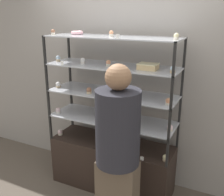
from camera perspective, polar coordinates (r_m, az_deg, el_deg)
name	(u,v)px	position (r m, az deg, el deg)	size (l,w,h in m)	color
ground_plane	(112,185)	(3.56, 0.00, -18.45)	(20.00, 20.00, 0.00)	brown
back_wall	(126,81)	(3.33, 2.98, 3.75)	(8.00, 0.05, 2.60)	gray
display_base	(112,164)	(3.39, 0.00, -14.25)	(1.49, 0.50, 0.62)	black
display_riser_lower	(112,120)	(3.11, 0.00, -4.74)	(1.49, 0.50, 0.32)	black
display_riser_middle	(112,94)	(3.00, 0.00, 0.83)	(1.49, 0.50, 0.32)	black
display_riser_upper	(112,67)	(2.92, 0.00, 6.76)	(1.49, 0.50, 0.32)	black
display_riser_top	(112,38)	(2.88, 0.00, 12.94)	(1.49, 0.50, 0.32)	black
layer_cake_centerpiece	(121,114)	(3.10, 2.01, -3.40)	(0.17, 0.17, 0.11)	brown
sheet_cake_frosted	(148,66)	(2.73, 7.85, 6.83)	(0.20, 0.16, 0.06)	#DBBC84
cupcake_0	(60,132)	(3.47, -11.22, -7.35)	(0.06, 0.06, 0.07)	beige
cupcake_1	(108,144)	(3.12, -0.83, -10.01)	(0.06, 0.06, 0.07)	white
cupcake_2	(165,158)	(2.91, 11.52, -12.66)	(0.06, 0.06, 0.07)	#CCB28C
price_tag_0	(142,159)	(2.88, 6.54, -12.95)	(0.04, 0.00, 0.04)	white
cupcake_3	(58,110)	(3.32, -11.64, -2.66)	(0.06, 0.06, 0.07)	white
cupcake_4	(170,128)	(2.84, 12.50, -6.37)	(0.06, 0.06, 0.07)	beige
price_tag_1	(123,128)	(2.81, 2.43, -6.45)	(0.04, 0.00, 0.04)	white
cupcake_5	(58,85)	(3.27, -11.63, 2.83)	(0.06, 0.06, 0.07)	#CCB28C
cupcake_6	(89,91)	(2.98, -5.03, 1.63)	(0.06, 0.06, 0.07)	#CCB28C
cupcake_7	(127,96)	(2.78, 3.23, 0.50)	(0.06, 0.06, 0.07)	#CCB28C
cupcake_8	(169,102)	(2.65, 12.21, -0.79)	(0.06, 0.06, 0.07)	beige
price_tag_2	(102,96)	(2.80, -2.10, 0.37)	(0.04, 0.00, 0.04)	white
cupcake_9	(58,59)	(3.23, -11.66, 8.39)	(0.05, 0.05, 0.07)	#CCB28C
cupcake_10	(83,61)	(3.03, -6.37, 8.03)	(0.05, 0.05, 0.07)	white
cupcake_11	(108,63)	(2.86, -0.78, 7.57)	(0.05, 0.05, 0.07)	beige
cupcake_12	(173,70)	(2.60, 13.09, 6.05)	(0.05, 0.05, 0.07)	#CCB28C
price_tag_3	(62,63)	(2.98, -10.80, 7.45)	(0.04, 0.00, 0.04)	white
cupcake_13	(53,32)	(3.13, -12.71, 13.82)	(0.05, 0.05, 0.06)	beige
cupcake_14	(111,34)	(2.83, -0.15, 13.85)	(0.05, 0.05, 0.06)	beige
cupcake_15	(176,36)	(2.54, 13.81, 12.87)	(0.05, 0.05, 0.06)	beige
price_tag_4	(118,36)	(2.60, 1.23, 13.26)	(0.04, 0.00, 0.04)	white
donut_glazed	(77,33)	(3.17, -7.57, 13.93)	(0.14, 0.14, 0.04)	#EFB2BC
customer_figure	(118,151)	(2.44, 1.24, -11.40)	(0.40, 0.40, 1.72)	brown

